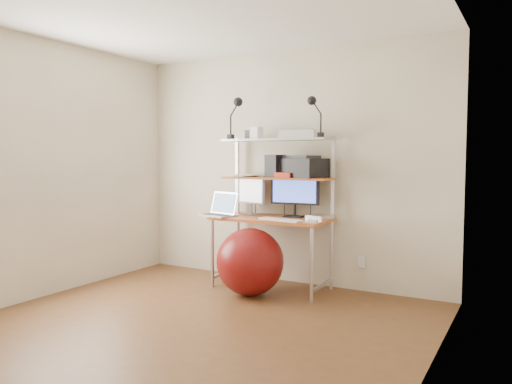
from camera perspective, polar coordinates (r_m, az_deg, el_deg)
room at (r=3.89m, az=-8.06°, el=2.36°), size 3.60×3.60×3.60m
computer_desk at (r=5.18m, az=2.11°, el=-0.47°), size 1.20×0.60×1.57m
wall_outlet at (r=5.21m, az=11.97°, el=-7.81°), size 0.08×0.01×0.12m
monitor_silver at (r=5.40m, az=-0.57°, el=-0.04°), size 0.39×0.20×0.45m
monitor_black at (r=5.17m, az=4.44°, el=0.04°), size 0.52×0.16×0.52m
laptop at (r=5.28m, az=-4.02°, el=-2.16°), size 0.41×0.36×0.31m
keyboard at (r=4.91m, az=2.84°, el=-3.17°), size 0.48×0.21×0.01m
mouse at (r=4.75m, az=6.52°, el=-3.36°), size 0.09×0.06×0.02m
mac_mini at (r=5.06m, az=7.27°, el=-2.83°), size 0.25×0.25×0.04m
phone at (r=5.04m, az=0.92°, el=-2.99°), size 0.10×0.15×0.01m
printer at (r=5.14m, az=5.23°, el=2.85°), size 0.55×0.45×0.23m
nas_cube at (r=5.21m, az=2.21°, el=3.00°), size 0.20×0.20×0.23m
red_box at (r=5.10m, az=3.32°, el=1.95°), size 0.20×0.14×0.05m
scanner at (r=5.13m, az=4.82°, el=6.64°), size 0.41×0.31×0.10m
box_white at (r=5.33m, az=0.05°, el=6.75°), size 0.13×0.11×0.13m
box_grey at (r=5.39m, az=-0.56°, el=6.56°), size 0.11×0.11×0.10m
clip_lamp_left at (r=5.41m, az=-2.24°, el=9.48°), size 0.18×0.10×0.45m
clip_lamp_right at (r=5.00m, az=6.61°, el=9.60°), size 0.16×0.09×0.41m
exercise_ball at (r=4.95m, az=-0.68°, el=-7.98°), size 0.66×0.66×0.66m
paper_stack at (r=5.40m, az=-1.03°, el=1.92°), size 0.37×0.41×0.02m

